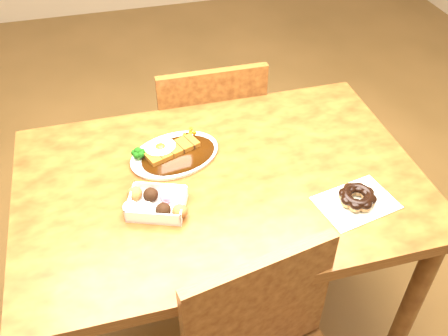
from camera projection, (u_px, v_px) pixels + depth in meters
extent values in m
plane|color=brown|center=(221.00, 317.00, 1.98)|extent=(6.00, 6.00, 0.00)
cube|color=#441E0D|center=(220.00, 183.00, 1.50)|extent=(1.20, 0.80, 0.04)
cylinder|color=#441E0D|center=(409.00, 308.00, 1.61)|extent=(0.06, 0.06, 0.71)
cylinder|color=#441E0D|center=(60.00, 221.00, 1.89)|extent=(0.06, 0.06, 0.71)
cylinder|color=#441E0D|center=(324.00, 172.00, 2.10)|extent=(0.06, 0.06, 0.71)
cube|color=#441E0D|center=(204.00, 139.00, 2.15)|extent=(0.42, 0.42, 0.04)
cylinder|color=#441E0D|center=(231.00, 149.00, 2.45)|extent=(0.04, 0.04, 0.41)
cylinder|color=#441E0D|center=(163.00, 160.00, 2.39)|extent=(0.04, 0.04, 0.41)
cylinder|color=#441E0D|center=(251.00, 196.00, 2.21)|extent=(0.04, 0.04, 0.41)
cylinder|color=#441E0D|center=(175.00, 210.00, 2.14)|extent=(0.04, 0.04, 0.41)
cube|color=#441E0D|center=(213.00, 118.00, 1.85)|extent=(0.40, 0.03, 0.40)
cube|color=#441E0D|center=(258.00, 312.00, 1.24)|extent=(0.40, 0.11, 0.40)
ellipsoid|color=white|center=(175.00, 155.00, 1.56)|extent=(0.33, 0.27, 0.01)
ellipsoid|color=black|center=(178.00, 155.00, 1.54)|extent=(0.28, 0.23, 0.01)
cube|color=#6B380C|center=(172.00, 150.00, 1.55)|extent=(0.18, 0.12, 0.02)
ellipsoid|color=white|center=(160.00, 147.00, 1.54)|extent=(0.12, 0.11, 0.01)
ellipsoid|color=#FFB214|center=(160.00, 147.00, 1.54)|extent=(0.03, 0.03, 0.02)
cube|color=white|center=(157.00, 203.00, 1.38)|extent=(0.19, 0.17, 0.04)
ellipsoid|color=beige|center=(130.00, 208.00, 1.36)|extent=(0.04, 0.04, 0.04)
ellipsoid|color=beige|center=(147.00, 209.00, 1.36)|extent=(0.04, 0.04, 0.04)
ellipsoid|color=black|center=(163.00, 210.00, 1.35)|extent=(0.04, 0.04, 0.04)
ellipsoid|color=brown|center=(180.00, 211.00, 1.35)|extent=(0.04, 0.04, 0.04)
ellipsoid|color=brown|center=(135.00, 194.00, 1.40)|extent=(0.04, 0.04, 0.04)
ellipsoid|color=black|center=(151.00, 195.00, 1.40)|extent=(0.04, 0.04, 0.04)
ellipsoid|color=pink|center=(167.00, 196.00, 1.40)|extent=(0.04, 0.04, 0.04)
cube|color=silver|center=(356.00, 203.00, 1.41)|extent=(0.24, 0.19, 0.00)
torus|color=olive|center=(357.00, 198.00, 1.40)|extent=(0.12, 0.12, 0.03)
torus|color=black|center=(358.00, 195.00, 1.39)|extent=(0.11, 0.11, 0.02)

